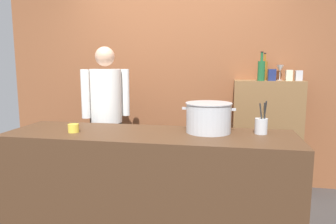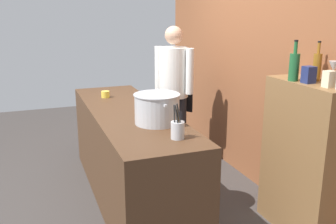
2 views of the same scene
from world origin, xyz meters
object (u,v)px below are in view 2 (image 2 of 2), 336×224
at_px(utensil_crock, 178,129).
at_px(spice_tin_navy, 309,75).
at_px(butter_jar, 105,94).
at_px(chef, 174,86).
at_px(wine_bottle_green, 294,66).
at_px(stockpot_large, 157,109).
at_px(wine_bottle_amber, 317,66).
at_px(wine_glass_short, 334,67).
at_px(spice_tin_cream, 329,79).

bearing_deg(utensil_crock, spice_tin_navy, 78.78).
distance_m(utensil_crock, butter_jar, 1.58).
relative_size(chef, butter_jar, 18.10).
xyz_separation_m(utensil_crock, wine_bottle_green, (0.08, 0.95, 0.44)).
bearing_deg(stockpot_large, butter_jar, -169.20).
distance_m(wine_bottle_amber, spice_tin_navy, 0.15).
bearing_deg(butter_jar, stockpot_large, 10.80).
bearing_deg(wine_glass_short, wine_bottle_green, -141.42).
height_order(wine_bottle_green, wine_glass_short, wine_bottle_green).
relative_size(wine_bottle_amber, spice_tin_cream, 2.57).
xyz_separation_m(chef, stockpot_large, (1.15, -0.61, 0.06)).
relative_size(butter_jar, spice_tin_cream, 0.76).
bearing_deg(chef, stockpot_large, 117.88).
relative_size(chef, utensil_crock, 5.94).
relative_size(chef, wine_bottle_green, 5.22).
distance_m(wine_bottle_amber, spice_tin_cream, 0.28).
relative_size(butter_jar, wine_glass_short, 0.53).
bearing_deg(spice_tin_cream, wine_bottle_green, -167.24).
relative_size(utensil_crock, wine_glass_short, 1.60).
xyz_separation_m(chef, utensil_crock, (1.59, -0.59, 0.01)).
xyz_separation_m(stockpot_large, spice_tin_navy, (0.63, 1.01, 0.33)).
bearing_deg(spice_tin_cream, chef, -167.89).
bearing_deg(butter_jar, wine_bottle_green, 35.62).
distance_m(butter_jar, wine_bottle_amber, 2.22).
bearing_deg(spice_tin_navy, wine_bottle_amber, 116.89).
bearing_deg(chef, wine_bottle_green, 157.55).
bearing_deg(stockpot_large, wine_bottle_green, 61.89).
bearing_deg(chef, utensil_crock, 125.14).
distance_m(wine_bottle_green, spice_tin_navy, 0.14).
distance_m(wine_bottle_green, wine_glass_short, 0.29).
relative_size(utensil_crock, spice_tin_cream, 2.33).
bearing_deg(spice_tin_cream, butter_jar, -147.39).
xyz_separation_m(utensil_crock, wine_glass_short, (0.30, 1.13, 0.45)).
height_order(stockpot_large, wine_bottle_green, wine_bottle_green).
distance_m(utensil_crock, wine_bottle_green, 1.04).
height_order(chef, spice_tin_cream, chef).
bearing_deg(spice_tin_navy, wine_bottle_green, -158.97).
height_order(spice_tin_cream, spice_tin_navy, spice_tin_navy).
bearing_deg(wine_bottle_amber, stockpot_large, -116.47).
height_order(butter_jar, wine_bottle_amber, wine_bottle_amber).
xyz_separation_m(stockpot_large, butter_jar, (-1.13, -0.22, -0.09)).
distance_m(butter_jar, spice_tin_navy, 2.18).
distance_m(wine_glass_short, spice_tin_navy, 0.18).
height_order(stockpot_large, utensil_crock, utensil_crock).
bearing_deg(chef, wine_glass_short, 161.31).
xyz_separation_m(wine_bottle_green, wine_glass_short, (0.22, 0.18, 0.01)).
relative_size(wine_bottle_amber, spice_tin_navy, 2.40).
bearing_deg(chef, butter_jar, 57.46).
xyz_separation_m(wine_bottle_green, spice_tin_navy, (0.12, 0.05, -0.05)).
xyz_separation_m(wine_glass_short, spice_tin_cream, (0.08, -0.11, -0.07)).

